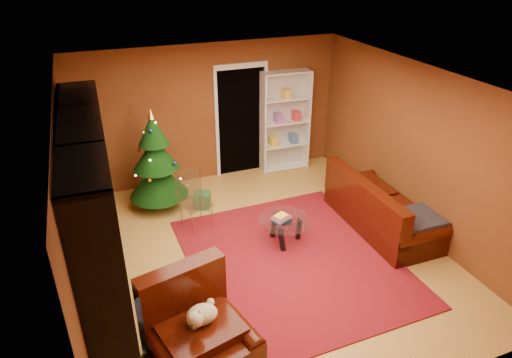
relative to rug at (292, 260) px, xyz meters
name	(u,v)px	position (x,y,z in m)	size (l,w,h in m)	color
floor	(266,254)	(-0.29, 0.33, -0.03)	(5.00, 5.50, 0.05)	#B18336
ceiling	(268,80)	(-0.29, 0.33, 2.62)	(5.00, 5.50, 0.05)	silver
wall_back	(210,113)	(-0.29, 3.11, 1.29)	(5.00, 0.05, 2.60)	brown
wall_left	(72,210)	(-2.81, 0.33, 1.29)	(0.05, 5.50, 2.60)	brown
wall_right	(417,149)	(2.24, 0.33, 1.29)	(0.05, 5.50, 2.60)	brown
doorway	(241,122)	(0.31, 3.06, 1.04)	(1.06, 0.60, 2.16)	black
rug	(292,260)	(0.00, 0.00, 0.00)	(2.86, 3.34, 0.02)	maroon
media_unit	(96,225)	(-2.56, -0.05, 1.25)	(0.50, 3.27, 2.51)	black
christmas_tree	(156,161)	(-1.50, 2.29, 0.86)	(1.01, 1.01, 1.80)	black
gift_box_teal	(151,192)	(-1.62, 2.54, 0.15)	(0.31, 0.31, 0.31)	teal
gift_box_green	(202,200)	(-0.82, 1.98, 0.13)	(0.27, 0.27, 0.27)	#225727
white_bookshelf	(285,122)	(1.17, 2.90, 0.99)	(0.95, 0.34, 2.06)	white
armchair	(201,334)	(-1.70, -1.30, 0.42)	(1.11, 1.11, 0.87)	black
dog	(202,314)	(-1.67, -1.24, 0.64)	(0.40, 0.30, 0.28)	beige
sofa	(383,203)	(1.73, 0.31, 0.44)	(2.08, 0.94, 0.90)	black
coffee_table	(285,230)	(0.08, 0.47, 0.21)	(0.83, 0.83, 0.52)	gray
acrylic_chair	(196,203)	(-1.07, 1.40, 0.42)	(0.44, 0.48, 0.86)	#66605B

